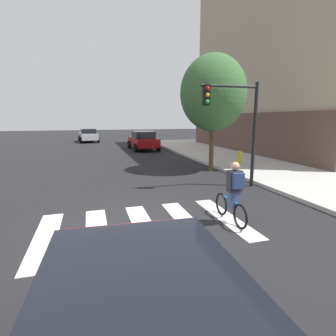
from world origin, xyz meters
The scene contains 10 objects.
ground_plane centered at (0.00, 0.00, 0.00)m, with size 120.00×120.00×0.00m, color black.
crosswalk_stripes centered at (0.03, 0.00, 0.01)m, with size 5.32×3.22×0.01m.
manhole_cover centered at (0.17, -2.89, 0.00)m, with size 0.64×0.64×0.01m, color #473D1E.
sedan_mid centered at (3.42, 17.01, 0.85)m, with size 2.33×4.81×1.65m.
sedan_far centered at (-1.31, 26.64, 0.81)m, with size 2.47×4.69×1.57m.
cyclist centered at (2.39, -0.43, 0.84)m, with size 0.36×1.71×1.69m.
traffic_light_near centered at (4.37, 2.88, 2.86)m, with size 2.47×0.28×4.20m.
fire_hydrant centered at (7.22, 7.13, 0.53)m, with size 0.33×0.22×0.78m.
street_tree_near centered at (5.00, 6.33, 4.06)m, with size 3.38×3.38×6.02m.
corner_building centered at (18.45, 12.57, 7.46)m, with size 16.03×18.06×15.03m.
Camera 1 is at (-1.22, -6.45, 2.81)m, focal length 28.27 mm.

